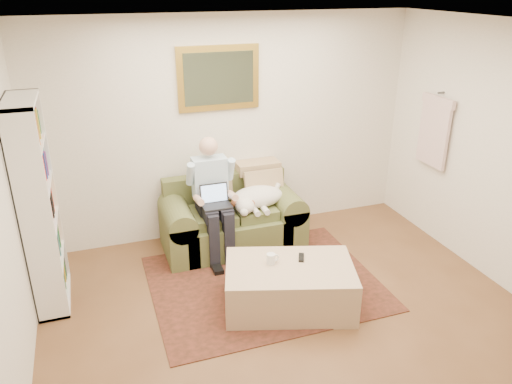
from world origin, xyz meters
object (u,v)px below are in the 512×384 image
laptop (215,200)px  bookshelf (38,206)px  seated_man (214,200)px  coffee_mug (271,259)px  ottoman (289,286)px  sleeping_dog (257,197)px  sofa (232,224)px

laptop → bookshelf: bearing=-171.8°
seated_man → coffee_mug: (0.26, -1.08, -0.19)m
ottoman → sleeping_dog: bearing=84.9°
seated_man → ottoman: size_ratio=1.12×
laptop → ottoman: bearing=-69.8°
sleeping_dog → bookshelf: 2.33m
seated_man → sleeping_dog: bearing=7.1°
sleeping_dog → bookshelf: (-2.26, -0.38, 0.39)m
bookshelf → seated_man: bearing=10.2°
laptop → sleeping_dog: bearing=13.6°
seated_man → ottoman: bearing=-70.7°
ottoman → coffee_mug: bearing=143.9°
sofa → sleeping_dog: bearing=-15.7°
ottoman → coffee_mug: 0.33m
sofa → sleeping_dog: (0.29, -0.08, 0.34)m
ottoman → bookshelf: (-2.15, 0.88, 0.78)m
sleeping_dog → seated_man: bearing=-172.9°
laptop → bookshelf: size_ratio=0.16×
sofa → sleeping_dog: size_ratio=2.43×
sleeping_dog → coffee_mug: size_ratio=6.61×
bookshelf → sofa: bearing=13.1°
sleeping_dog → ottoman: bearing=-95.1°
coffee_mug → bookshelf: (-2.00, 0.77, 0.51)m
laptop → ottoman: (0.42, -1.13, -0.49)m
ottoman → laptop: bearing=110.2°
laptop → ottoman: size_ratio=0.26×
laptop → coffee_mug: size_ratio=3.12×
sleeping_dog → laptop: bearing=-166.4°
sofa → laptop: laptop is taller
seated_man → laptop: bearing=-90.0°
coffee_mug → bookshelf: size_ratio=0.05×
ottoman → coffee_mug: size_ratio=12.03×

